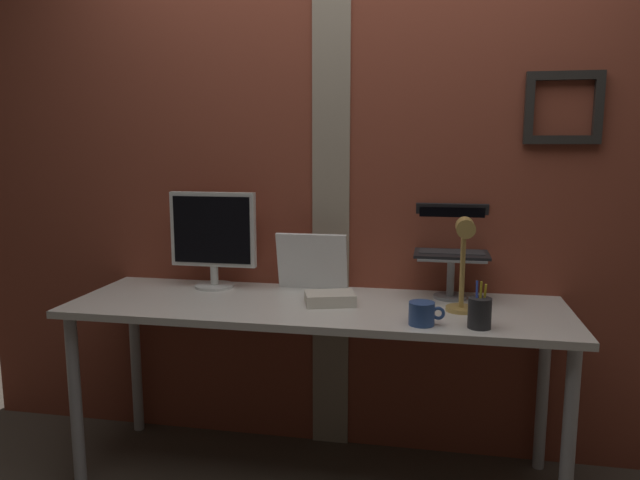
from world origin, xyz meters
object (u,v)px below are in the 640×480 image
Objects in this scene: monitor at (213,234)px; laptop at (451,239)px; desk_lamp at (464,255)px; pen_cup at (480,313)px; whiteboard_panel at (312,262)px; coffee_mug at (422,313)px.

monitor is 1.06m from laptop.
monitor is at bearing 167.38° from desk_lamp.
desk_lamp is 2.22× the size of pen_cup.
monitor is 0.47m from whiteboard_panel.
laptop reaches higher than desk_lamp.
monitor is 2.56× the size of pen_cup.
monitor is 1.15× the size of desk_lamp.
whiteboard_panel reaches higher than coffee_mug.
pen_cup reaches higher than coffee_mug.
monitor is at bearing -175.86° from whiteboard_panel.
whiteboard_panel is at bearing 4.14° from monitor.
laptop is 0.82× the size of desk_lamp.
pen_cup is (0.70, -0.44, -0.07)m from whiteboard_panel.
desk_lamp is 2.90× the size of coffee_mug.
whiteboard_panel is 0.83× the size of desk_lamp.
desk_lamp reaches higher than pen_cup.
desk_lamp is at bearing -23.32° from whiteboard_panel.
laptop reaches higher than pen_cup.
desk_lamp is at bearing 47.45° from coffee_mug.
pen_cup is 1.31× the size of coffee_mug.
laptop is at bearing 96.75° from desk_lamp.
monitor is 1.41× the size of laptop.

